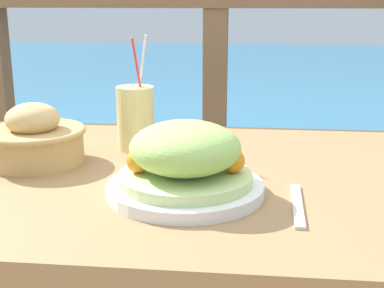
# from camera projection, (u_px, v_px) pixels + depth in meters

# --- Properties ---
(patio_table) EXTENTS (1.15, 0.75, 0.72)m
(patio_table) POSITION_uv_depth(u_px,v_px,m) (193.00, 222.00, 1.03)
(patio_table) COLOR #997047
(patio_table) RESTS_ON ground_plane
(railing_fence) EXTENTS (2.80, 0.08, 1.10)m
(railing_fence) POSITION_uv_depth(u_px,v_px,m) (215.00, 96.00, 1.61)
(railing_fence) COLOR brown
(railing_fence) RESTS_ON ground_plane
(sea_backdrop) EXTENTS (12.00, 4.00, 0.53)m
(sea_backdrop) POSITION_uv_depth(u_px,v_px,m) (235.00, 101.00, 4.14)
(sea_backdrop) COLOR teal
(sea_backdrop) RESTS_ON ground_plane
(salad_plate) EXTENTS (0.26, 0.26, 0.12)m
(salad_plate) POSITION_uv_depth(u_px,v_px,m) (186.00, 164.00, 0.88)
(salad_plate) COLOR white
(salad_plate) RESTS_ON patio_table
(drink_glass) EXTENTS (0.08, 0.08, 0.25)m
(drink_glass) POSITION_uv_depth(u_px,v_px,m) (136.00, 118.00, 1.15)
(drink_glass) COLOR #DBCC7F
(drink_glass) RESTS_ON patio_table
(bread_basket) EXTENTS (0.20, 0.20, 0.12)m
(bread_basket) POSITION_uv_depth(u_px,v_px,m) (34.00, 139.00, 1.05)
(bread_basket) COLOR tan
(bread_basket) RESTS_ON patio_table
(fork) EXTENTS (0.02, 0.18, 0.00)m
(fork) POSITION_uv_depth(u_px,v_px,m) (297.00, 205.00, 0.84)
(fork) COLOR silver
(fork) RESTS_ON patio_table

